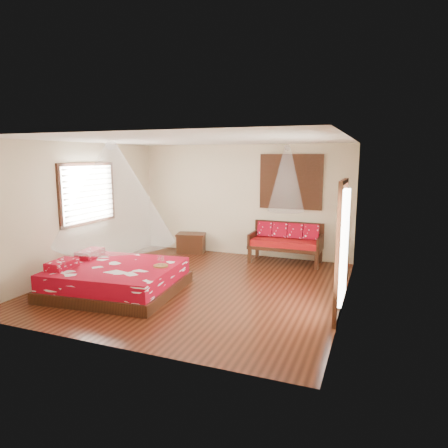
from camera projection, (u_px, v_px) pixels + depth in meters
The scene contains 10 objects.
room at pixel (197, 215), 7.61m from camera, with size 5.54×5.54×2.84m.
bed at pixel (116, 278), 7.44m from camera, with size 2.42×2.23×0.65m.
daybed at pixel (286, 241), 9.50m from camera, with size 1.69×0.75×0.94m.
storage_chest at pixel (191, 243), 10.53m from camera, with size 0.85×0.70×0.51m.
shutter_panel at pixel (291, 182), 9.58m from camera, with size 1.52×0.06×1.32m.
window_left at pixel (88, 194), 8.72m from camera, with size 0.10×1.74×1.34m.
glazed_door at pixel (340, 251), 6.14m from camera, with size 0.08×1.02×2.16m.
wine_tray at pixel (161, 264), 7.32m from camera, with size 0.27×0.27×0.22m.
mosquito_net_main at pixel (113, 193), 7.17m from camera, with size 2.18×2.18×1.80m, color white.
mosquito_net_daybed at pixel (287, 179), 9.14m from camera, with size 0.84×0.84×1.50m, color white.
Camera 1 is at (3.23, -6.82, 2.49)m, focal length 32.00 mm.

